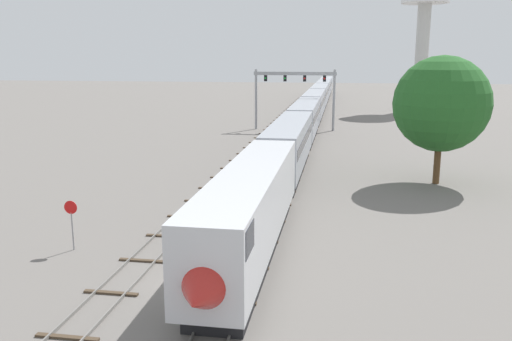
{
  "coord_description": "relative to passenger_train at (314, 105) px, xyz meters",
  "views": [
    {
      "loc": [
        6.74,
        -23.28,
        10.72
      ],
      "look_at": [
        1.0,
        12.0,
        3.0
      ],
      "focal_mm": 37.17,
      "sensor_mm": 36.0,
      "label": 1
    }
  ],
  "objects": [
    {
      "name": "track_main",
      "position": [
        0.0,
        -7.96,
        -2.55
      ],
      "size": [
        2.6,
        200.0,
        0.16
      ],
      "color": "slate",
      "rests_on": "ground"
    },
    {
      "name": "stop_sign",
      "position": [
        -10.0,
        -64.92,
        -0.74
      ],
      "size": [
        0.76,
        0.08,
        2.88
      ],
      "color": "gray",
      "rests_on": "ground"
    },
    {
      "name": "signal_gantry",
      "position": [
        -2.25,
        -12.96,
        3.84
      ],
      "size": [
        12.1,
        0.49,
        8.87
      ],
      "color": "#999BA0",
      "rests_on": "ground"
    },
    {
      "name": "passenger_train",
      "position": [
        0.0,
        0.0,
        0.0
      ],
      "size": [
        3.04,
        148.36,
        4.8
      ],
      "color": "silver",
      "rests_on": "ground"
    },
    {
      "name": "ground_plane",
      "position": [
        -2.0,
        -67.96,
        -2.61
      ],
      "size": [
        400.0,
        400.0,
        0.0
      ],
      "primitive_type": "plane",
      "color": "slate"
    },
    {
      "name": "trackside_tree_left",
      "position": [
        12.92,
        -44.94,
        4.21
      ],
      "size": [
        8.02,
        8.02,
        10.85
      ],
      "color": "brown",
      "rests_on": "ground"
    },
    {
      "name": "track_near",
      "position": [
        -5.5,
        -27.96,
        -2.55
      ],
      "size": [
        2.6,
        160.0,
        0.16
      ],
      "color": "slate",
      "rests_on": "ground"
    },
    {
      "name": "water_tower",
      "position": [
        20.06,
        20.83,
        18.79
      ],
      "size": [
        9.39,
        9.39,
        27.42
      ],
      "color": "beige",
      "rests_on": "ground"
    }
  ]
}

